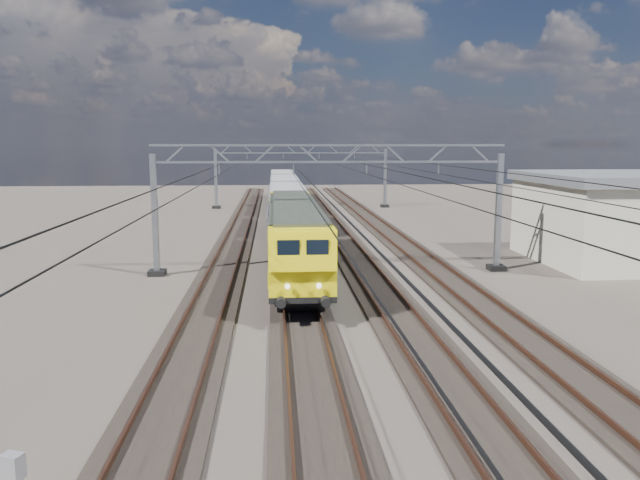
{
  "coord_description": "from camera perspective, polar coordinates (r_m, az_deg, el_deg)",
  "views": [
    {
      "loc": [
        -3.08,
        -29.98,
        7.1
      ],
      "look_at": [
        -0.82,
        0.49,
        2.4
      ],
      "focal_mm": 35.0,
      "sensor_mm": 36.0,
      "label": 1
    }
  ],
  "objects": [
    {
      "name": "trackside_cabinet",
      "position": [
        14.15,
        -26.3,
        -18.21
      ],
      "size": [
        0.47,
        0.42,
        1.19
      ],
      "rotation": [
        0.0,
        0.0,
        -0.35
      ],
      "color": "gray",
      "rests_on": "ground"
    },
    {
      "name": "hopper_wagon_mid",
      "position": [
        65.49,
        -3.29,
        4.47
      ],
      "size": [
        3.38,
        13.0,
        3.25
      ],
      "color": "black",
      "rests_on": "ground"
    },
    {
      "name": "catenary_gantry_far",
      "position": [
        70.12,
        -1.73,
        6.13
      ],
      "size": [
        19.9,
        0.9,
        7.11
      ],
      "color": "gray",
      "rests_on": "ground"
    },
    {
      "name": "catenary_gantry_mid",
      "position": [
        34.27,
        0.93,
        3.39
      ],
      "size": [
        19.9,
        0.9,
        7.11
      ],
      "color": "gray",
      "rests_on": "ground"
    },
    {
      "name": "track_outer_west",
      "position": [
        30.93,
        -9.58,
        -4.51
      ],
      "size": [
        2.6,
        140.0,
        0.3
      ],
      "color": "black",
      "rests_on": "ground"
    },
    {
      "name": "hopper_wagon_lead",
      "position": [
        51.34,
        -3.02,
        3.29
      ],
      "size": [
        3.38,
        13.0,
        3.25
      ],
      "color": "black",
      "rests_on": "ground"
    },
    {
      "name": "overhead_wires",
      "position": [
        38.13,
        0.4,
        6.72
      ],
      "size": [
        12.03,
        140.0,
        0.53
      ],
      "color": "black",
      "rests_on": "ground"
    },
    {
      "name": "track_loco",
      "position": [
        30.81,
        -2.13,
        -4.45
      ],
      "size": [
        2.6,
        140.0,
        0.3
      ],
      "color": "black",
      "rests_on": "ground"
    },
    {
      "name": "hopper_wagon_third",
      "position": [
        79.65,
        -3.47,
        5.23
      ],
      "size": [
        3.38,
        13.0,
        3.25
      ],
      "color": "black",
      "rests_on": "ground"
    },
    {
      "name": "ground",
      "position": [
        30.96,
        1.58,
        -4.52
      ],
      "size": [
        160.0,
        160.0,
        0.0
      ],
      "primitive_type": "plane",
      "color": "black",
      "rests_on": "ground"
    },
    {
      "name": "track_inner_east",
      "position": [
        31.21,
        5.25,
        -4.31
      ],
      "size": [
        2.6,
        140.0,
        0.3
      ],
      "color": "black",
      "rests_on": "ground"
    },
    {
      "name": "locomotive",
      "position": [
        33.76,
        -2.37,
        0.61
      ],
      "size": [
        2.76,
        21.1,
        3.62
      ],
      "color": "black",
      "rests_on": "ground"
    },
    {
      "name": "track_outer_east",
      "position": [
        32.1,
        12.33,
        -4.11
      ],
      "size": [
        2.6,
        140.0,
        0.3
      ],
      "color": "black",
      "rests_on": "ground"
    }
  ]
}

